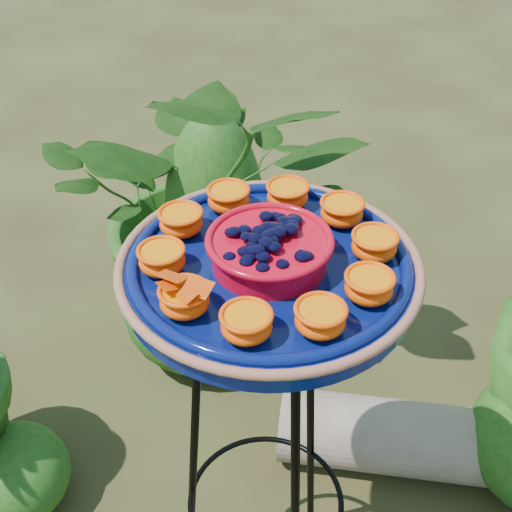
% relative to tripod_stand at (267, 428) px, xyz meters
% --- Properties ---
extents(tripod_stand, '(0.35, 0.35, 0.85)m').
position_rel_tripod_stand_xyz_m(tripod_stand, '(0.00, 0.00, 0.00)').
color(tripod_stand, black).
rests_on(tripod_stand, ground).
extents(feeder_dish, '(0.49, 0.49, 0.10)m').
position_rel_tripod_stand_xyz_m(feeder_dish, '(-0.00, -0.00, 0.37)').
color(feeder_dish, '#071252').
rests_on(feeder_dish, tripod_stand).
extents(driftwood_log, '(0.59, 0.39, 0.19)m').
position_rel_tripod_stand_xyz_m(driftwood_log, '(0.11, 0.43, -0.42)').
color(driftwood_log, tan).
rests_on(driftwood_log, ground).
extents(shrub_back_left, '(1.02, 0.97, 0.89)m').
position_rel_tripod_stand_xyz_m(shrub_back_left, '(-0.55, 0.64, -0.07)').
color(shrub_back_left, '#174512').
rests_on(shrub_back_left, ground).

